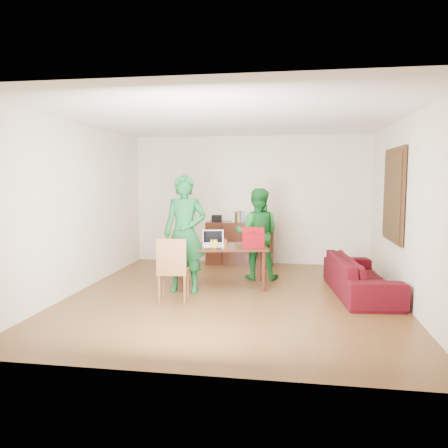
% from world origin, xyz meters
% --- Properties ---
extents(room, '(5.20, 5.70, 2.90)m').
position_xyz_m(room, '(0.01, 0.13, 1.31)').
color(room, '#432710').
rests_on(room, ground).
extents(table, '(1.61, 1.08, 0.70)m').
position_xyz_m(table, '(-0.27, 0.57, 0.61)').
color(table, black).
rests_on(table, ground).
extents(chair, '(0.48, 0.46, 0.95)m').
position_xyz_m(chair, '(-0.84, -0.39, 0.28)').
color(chair, brown).
rests_on(chair, ground).
extents(person_near, '(0.69, 0.46, 1.87)m').
position_xyz_m(person_near, '(-0.80, 0.17, 0.93)').
color(person_near, '#125224').
rests_on(person_near, ground).
extents(person_far, '(0.80, 0.62, 1.64)m').
position_xyz_m(person_far, '(0.26, 1.27, 0.82)').
color(person_far, '#156122').
rests_on(person_far, ground).
extents(laptop, '(0.39, 0.31, 0.25)m').
position_xyz_m(laptop, '(-0.41, 0.55, 0.74)').
color(laptop, white).
rests_on(laptop, table).
extents(bananas, '(0.16, 0.11, 0.06)m').
position_xyz_m(bananas, '(-0.35, 0.25, 0.72)').
color(bananas, gold).
rests_on(bananas, table).
extents(bottle, '(0.06, 0.06, 0.17)m').
position_xyz_m(bottle, '(-0.16, 0.26, 0.78)').
color(bottle, '#592E14').
rests_on(bottle, table).
extents(red_bag, '(0.38, 0.26, 0.26)m').
position_xyz_m(red_bag, '(0.26, 0.48, 0.83)').
color(red_bag, maroon).
rests_on(red_bag, table).
extents(sofa, '(1.00, 2.10, 0.59)m').
position_xyz_m(sofa, '(1.95, 0.40, 0.30)').
color(sofa, '#3C0707').
rests_on(sofa, ground).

